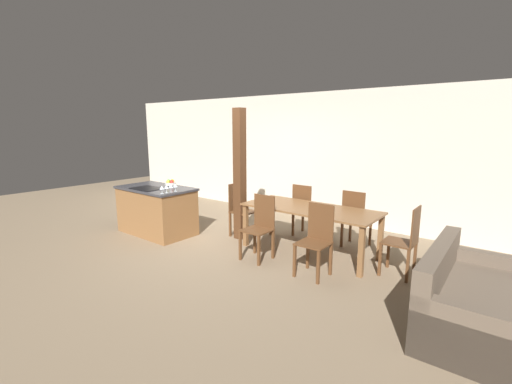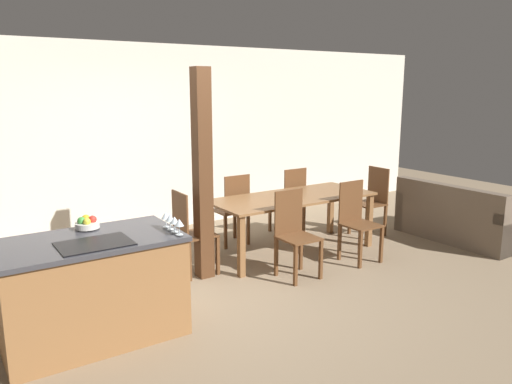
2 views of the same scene
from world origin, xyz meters
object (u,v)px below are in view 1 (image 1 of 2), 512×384
dining_chair_far_right (355,218)px  couch (472,303)px  dining_chair_far_left (305,209)px  dining_chair_foot_end (405,240)px  wine_glass_near (162,188)px  dining_chair_head_end (240,209)px  wine_glass_far (171,186)px  kitchen_island (157,210)px  wine_glass_end (175,186)px  fruit_bowl (170,183)px  timber_post (240,175)px  dining_chair_near_right (316,239)px  dining_table (310,213)px  wine_glass_middle (166,187)px  dining_chair_near_left (260,226)px

dining_chair_far_right → couch: bearing=140.3°
dining_chair_far_left → dining_chair_foot_end: 2.04m
dining_chair_far_right → couch: size_ratio=0.58×
wine_glass_near → dining_chair_head_end: bearing=60.8°
dining_chair_far_right → couch: 2.40m
wine_glass_far → dining_chair_head_end: wine_glass_far is taller
kitchen_island → wine_glass_near: size_ratio=10.78×
wine_glass_near → wine_glass_far: size_ratio=1.00×
dining_chair_foot_end → wine_glass_end: bearing=-75.3°
kitchen_island → fruit_bowl: fruit_bowl is taller
kitchen_island → timber_post: 1.77m
dining_chair_head_end → dining_chair_foot_end: 2.89m
wine_glass_end → dining_chair_far_right: wine_glass_end is taller
dining_chair_foot_end → dining_chair_near_right: bearing=-55.3°
fruit_bowl → wine_glass_end: wine_glass_end is taller
dining_chair_far_left → dining_chair_foot_end: bearing=160.9°
dining_table → wine_glass_middle: bearing=-152.2°
wine_glass_near → dining_chair_near_right: 2.70m
wine_glass_far → couch: wine_glass_far is taller
fruit_bowl → wine_glass_far: (0.59, -0.44, 0.06)m
fruit_bowl → dining_chair_far_left: size_ratio=0.22×
wine_glass_middle → dining_chair_near_left: 1.77m
kitchen_island → dining_chair_near_left: size_ratio=1.52×
dining_chair_head_end → couch: size_ratio=0.58×
dining_chair_near_left → dining_chair_near_right: bearing=0.0°
dining_table → dining_chair_near_left: size_ratio=2.20×
wine_glass_end → dining_chair_near_left: 1.73m
dining_chair_near_left → fruit_bowl: bearing=177.8°
dining_table → dining_chair_far_right: (0.48, 0.67, -0.15)m
dining_chair_near_right → dining_chair_far_left: 1.65m
wine_glass_near → dining_chair_foot_end: (3.57, 1.21, -0.49)m
kitchen_island → dining_chair_near_left: bearing=5.0°
kitchen_island → wine_glass_end: (0.66, -0.06, 0.55)m
fruit_bowl → wine_glass_near: bearing=-47.0°
dining_chair_far_right → dining_chair_near_right: bearing=90.0°
dining_chair_near_right → dining_chair_far_left: same height
dining_chair_near_left → wine_glass_far: bearing=-167.7°
wine_glass_near → timber_post: 1.34m
kitchen_island → dining_chair_head_end: dining_chair_head_end is taller
wine_glass_near → timber_post: bearing=54.0°
couch → dining_chair_near_left: bearing=85.4°
kitchen_island → dining_chair_near_right: dining_chair_near_right is taller
wine_glass_far → timber_post: timber_post is taller
wine_glass_near → dining_chair_near_left: wine_glass_near is taller
wine_glass_far → dining_table: wine_glass_far is taller
dining_chair_near_left → dining_chair_head_end: bearing=145.3°
fruit_bowl → timber_post: 1.46m
dining_chair_foot_end → fruit_bowl: bearing=-82.0°
wine_glass_far → dining_chair_head_end: bearing=56.6°
wine_glass_far → dining_chair_near_left: (1.64, 0.36, -0.49)m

